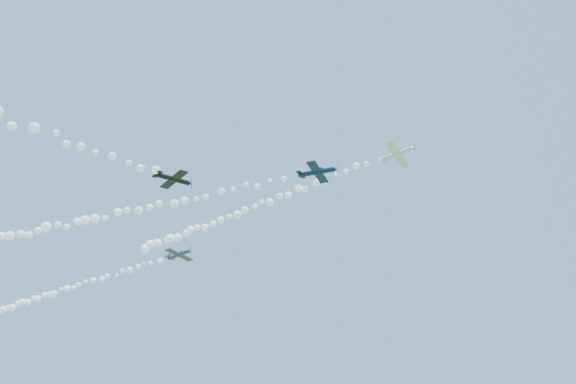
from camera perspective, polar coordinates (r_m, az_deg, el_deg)
The scene contains 7 objects.
plane_white at distance 92.33m, azimuth 12.81°, elevation 4.46°, with size 7.29×7.52×2.42m.
smoke_trail_white at distance 109.24m, azimuth -5.20°, elevation -2.22°, with size 70.05×11.86×3.07m, color white, non-canonical shape.
plane_navy at distance 85.08m, azimuth 3.53°, elevation 2.40°, with size 7.67×8.14×2.61m.
smoke_trail_navy at distance 105.94m, azimuth -20.71°, elevation -2.66°, with size 86.20×13.39×2.99m, color white, non-canonical shape.
plane_grey at distance 103.64m, azimuth -12.77°, elevation -7.23°, with size 6.74×7.07×1.79m.
smoke_trail_grey at distance 135.71m, azimuth -25.74°, elevation -10.66°, with size 80.04×9.35×3.06m, color white, non-canonical shape.
plane_black at distance 70.94m, azimuth -13.41°, elevation 1.51°, with size 6.40×6.03×1.71m.
Camera 1 is at (38.47, -69.38, 2.00)m, focal length 30.00 mm.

